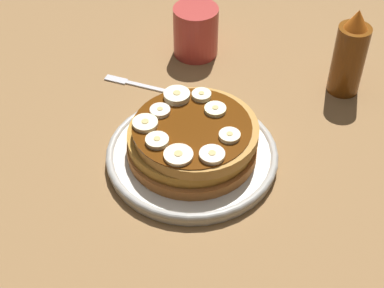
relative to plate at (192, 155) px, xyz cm
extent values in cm
cube|color=olive|center=(0.00, 0.00, -2.49)|extent=(140.00, 140.00, 3.00)
cylinder|color=silver|center=(0.00, 0.00, -0.22)|extent=(22.28, 22.28, 1.53)
torus|color=#A19E96|center=(0.00, 0.00, 0.31)|extent=(22.67, 22.67, 1.07)
cylinder|color=#A5612D|center=(-0.31, -0.36, 1.29)|extent=(16.96, 16.96, 1.50)
cylinder|color=#B78334|center=(0.50, -0.38, 2.78)|extent=(16.60, 16.60, 1.50)
cylinder|color=#C18A42|center=(-0.43, -0.54, 4.28)|extent=(15.96, 15.96, 1.50)
cylinder|color=#592B0A|center=(0.00, 0.00, 5.10)|extent=(15.23, 15.23, 0.16)
cylinder|color=#F8EBBA|center=(1.09, 5.79, 5.38)|extent=(3.26, 3.26, 0.70)
cylinder|color=tan|center=(1.09, 5.79, 5.77)|extent=(0.91, 0.91, 0.08)
cylinder|color=#F0E1C4|center=(3.23, 3.68, 5.37)|extent=(2.67, 2.67, 0.70)
cylinder|color=tan|center=(3.23, 3.68, 5.76)|extent=(0.75, 0.75, 0.08)
cylinder|color=#F4ECC2|center=(-2.33, 4.64, 5.40)|extent=(2.90, 2.90, 0.75)
cylinder|color=tan|center=(-2.33, 4.64, 5.82)|extent=(0.81, 0.81, 0.08)
cylinder|color=#F1F4B9|center=(2.44, -3.41, 5.37)|extent=(2.84, 2.84, 0.69)
cylinder|color=tan|center=(2.44, -3.41, 5.75)|extent=(0.80, 0.80, 0.08)
cylinder|color=#F3E1BE|center=(-5.70, -1.55, 5.38)|extent=(3.13, 3.13, 0.71)
cylinder|color=tan|center=(-5.70, -1.55, 5.78)|extent=(0.88, 0.88, 0.08)
cylinder|color=#FCE4B9|center=(-5.12, 2.41, 5.34)|extent=(3.58, 3.58, 0.63)
cylinder|color=tan|center=(-5.12, 2.41, 5.69)|extent=(1.00, 1.00, 0.08)
cylinder|color=#F6F0C0|center=(5.49, -2.10, 5.42)|extent=(2.60, 2.60, 0.80)
cylinder|color=tan|center=(5.49, -2.10, 5.86)|extent=(0.73, 0.73, 0.08)
cylinder|color=#F6EABA|center=(-2.72, -4.27, 5.37)|extent=(2.69, 2.69, 0.69)
cylinder|color=tan|center=(-2.72, -4.27, 5.75)|extent=(0.75, 0.75, 0.08)
cylinder|color=#F1EDC6|center=(5.77, 1.16, 5.52)|extent=(3.53, 3.53, 0.99)
cylinder|color=tan|center=(5.77, 1.16, 6.06)|extent=(0.99, 0.99, 0.08)
cylinder|color=#B23833|center=(24.43, -4.28, 3.09)|extent=(7.16, 7.16, 8.16)
cylinder|color=black|center=(24.43, -4.28, 6.36)|extent=(6.08, 6.08, 0.49)
torus|color=#B23833|center=(28.18, -4.28, 3.09)|extent=(5.86, 1.29, 5.86)
cube|color=silver|center=(15.77, 3.32, -0.74)|extent=(5.20, 8.66, 0.50)
cube|color=silver|center=(18.91, 9.01, -0.74)|extent=(2.79, 3.67, 0.50)
cylinder|color=brown|center=(11.59, -24.77, 4.43)|extent=(4.73, 4.73, 10.83)
cone|color=orange|center=(11.59, -24.77, 11.27)|extent=(3.31, 3.31, 2.84)
camera|label=1|loc=(-53.73, 8.10, 54.28)|focal=54.53mm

